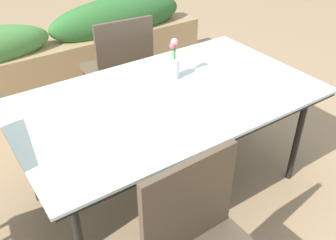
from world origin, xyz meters
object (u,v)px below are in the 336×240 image
flower_vase (174,61)px  chair_far_side (120,66)px  planter_box (54,55)px  dining_table (168,102)px

flower_vase → chair_far_side: bearing=91.6°
flower_vase → planter_box: (-0.27, 1.50, -0.45)m
chair_far_side → planter_box: 0.86m
chair_far_side → flower_vase: 0.76m
dining_table → planter_box: planter_box is taller
chair_far_side → dining_table: bearing=-93.3°
flower_vase → planter_box: size_ratio=0.08×
dining_table → chair_far_side: chair_far_side is taller
chair_far_side → flower_vase: (0.02, -0.69, 0.30)m
dining_table → flower_vase: 0.27m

